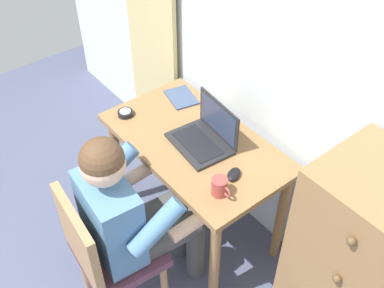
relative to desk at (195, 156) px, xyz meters
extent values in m
cube|color=silver|center=(0.32, 0.38, 0.63)|extent=(4.80, 0.05, 2.50)
cube|color=#CCB77A|center=(-0.85, 0.31, 0.47)|extent=(0.52, 0.03, 2.20)
cube|color=olive|center=(0.00, 0.00, 0.10)|extent=(1.07, 0.62, 0.03)
cylinder|color=olive|center=(-0.48, -0.25, -0.27)|extent=(0.06, 0.06, 0.71)
cylinder|color=olive|center=(0.48, -0.25, -0.27)|extent=(0.06, 0.06, 0.71)
cylinder|color=olive|center=(-0.48, 0.25, -0.27)|extent=(0.06, 0.06, 0.71)
cylinder|color=olive|center=(0.48, 0.25, -0.27)|extent=(0.06, 0.06, 0.71)
cube|color=olive|center=(1.06, 0.09, -0.02)|extent=(0.57, 0.45, 1.21)
sphere|color=brown|center=(1.06, -0.14, 0.22)|extent=(0.04, 0.04, 0.04)
sphere|color=brown|center=(1.06, -0.14, 0.46)|extent=(0.04, 0.04, 0.04)
cube|color=#5B3547|center=(0.15, -0.62, -0.20)|extent=(0.45, 0.44, 0.05)
cube|color=#9E754C|center=(0.13, -0.80, 0.03)|extent=(0.42, 0.08, 0.42)
cylinder|color=#9E754C|center=(0.33, -0.48, -0.43)|extent=(0.04, 0.04, 0.40)
cylinder|color=#9E754C|center=(-0.01, -0.45, -0.43)|extent=(0.04, 0.04, 0.40)
cylinder|color=#9E754C|center=(-0.03, -0.76, -0.43)|extent=(0.04, 0.04, 0.40)
cylinder|color=#4C4C4C|center=(0.26, -0.41, -0.16)|extent=(0.17, 0.41, 0.14)
cylinder|color=#4C4C4C|center=(0.08, -0.39, -0.16)|extent=(0.17, 0.41, 0.14)
cylinder|color=#4C4C4C|center=(0.27, -0.21, -0.39)|extent=(0.11, 0.11, 0.47)
cylinder|color=#4C4C4C|center=(0.09, -0.19, -0.39)|extent=(0.11, 0.11, 0.47)
cube|color=teal|center=(0.15, -0.63, 0.07)|extent=(0.38, 0.23, 0.46)
cylinder|color=teal|center=(0.38, -0.52, 0.15)|extent=(0.12, 0.30, 0.25)
cylinder|color=teal|center=(-0.06, -0.48, 0.15)|extent=(0.12, 0.30, 0.25)
cylinder|color=#DBAD8E|center=(0.39, -0.32, 0.05)|extent=(0.09, 0.27, 0.11)
cylinder|color=#DBAD8E|center=(-0.04, -0.28, 0.05)|extent=(0.09, 0.27, 0.11)
sphere|color=#DBAD8E|center=(0.15, -0.62, 0.43)|extent=(0.20, 0.20, 0.20)
sphere|color=#513823|center=(0.15, -0.62, 0.46)|extent=(0.20, 0.20, 0.20)
cube|color=#232326|center=(0.04, -0.01, 0.13)|extent=(0.36, 0.27, 0.02)
cube|color=black|center=(0.04, -0.02, 0.14)|extent=(0.30, 0.18, 0.00)
cube|color=#232326|center=(0.06, 0.12, 0.25)|extent=(0.34, 0.04, 0.22)
cube|color=#2D3851|center=(0.06, 0.11, 0.25)|extent=(0.30, 0.03, 0.18)
ellipsoid|color=black|center=(0.34, -0.02, 0.14)|extent=(0.10, 0.12, 0.03)
cylinder|color=black|center=(-0.43, -0.18, 0.14)|extent=(0.09, 0.09, 0.03)
cylinder|color=silver|center=(-0.43, -0.18, 0.15)|extent=(0.06, 0.06, 0.00)
cube|color=#3D4C6B|center=(-0.36, 0.18, 0.13)|extent=(0.24, 0.19, 0.01)
cylinder|color=#9E3D38|center=(0.37, -0.15, 0.17)|extent=(0.08, 0.08, 0.09)
torus|color=#9E3D38|center=(0.43, -0.15, 0.17)|extent=(0.06, 0.01, 0.06)
camera|label=1|loc=(1.46, -1.18, 1.80)|focal=42.92mm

